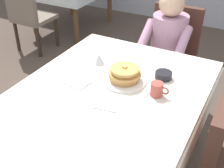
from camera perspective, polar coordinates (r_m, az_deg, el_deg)
name	(u,v)px	position (r m, az deg, el deg)	size (l,w,h in m)	color
dining_table_main	(105,107)	(1.82, -1.36, -4.37)	(1.12, 1.52, 0.74)	silver
chair_diner	(171,51)	(2.80, 11.34, 6.26)	(0.44, 0.45, 0.93)	#4C2D23
diner_person	(167,44)	(2.61, 10.56, 7.67)	(0.40, 0.43, 1.12)	#B2849E
plate_breakfast	(124,81)	(1.89, 2.39, 0.67)	(0.28, 0.28, 0.02)	white
breakfast_stack	(125,74)	(1.86, 2.48, 1.99)	(0.21, 0.21, 0.10)	tan
cup_coffee	(157,89)	(1.76, 8.72, -1.02)	(0.11, 0.08, 0.08)	#B24C42
bowl_butter	(164,75)	(1.95, 9.92, 1.69)	(0.11, 0.11, 0.04)	black
syrup_pitcher	(99,59)	(2.08, -2.53, 4.84)	(0.08, 0.08, 0.07)	silver
fork_left_of_plate	(97,75)	(1.95, -2.88, 1.66)	(0.18, 0.01, 0.01)	silver
knife_right_of_plate	(151,91)	(1.82, 7.48, -1.29)	(0.20, 0.01, 0.01)	silver
spoon_near_edge	(105,110)	(1.65, -1.34, -4.97)	(0.15, 0.01, 0.01)	silver
napkin_folded	(76,82)	(1.90, -6.91, 0.46)	(0.17, 0.12, 0.01)	white
background_chair_empty	(28,12)	(3.88, -15.92, 13.18)	(0.44, 0.45, 0.93)	#7A6B5B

